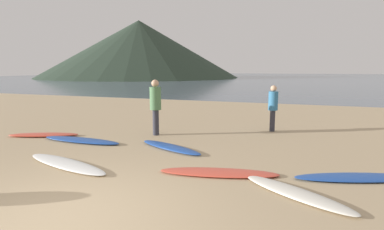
{
  "coord_description": "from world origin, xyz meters",
  "views": [
    {
      "loc": [
        3.1,
        -2.96,
        2.1
      ],
      "look_at": [
        -0.13,
        6.14,
        0.6
      ],
      "focal_mm": 28.41,
      "sensor_mm": 36.0,
      "label": 1
    }
  ],
  "objects": [
    {
      "name": "surfboard_4",
      "position": [
        1.66,
        2.69,
        0.04
      ],
      "size": [
        2.44,
        1.06,
        0.07
      ],
      "primitive_type": "ellipsoid",
      "rotation": [
        0.0,
        0.0,
        0.22
      ],
      "color": "#D84C38",
      "rests_on": "ground"
    },
    {
      "name": "person_0",
      "position": [
        2.3,
        7.33,
        0.91
      ],
      "size": [
        0.31,
        0.31,
        1.54
      ],
      "rotation": [
        0.0,
        0.0,
        3.22
      ],
      "color": "#2D2D38",
      "rests_on": "ground"
    },
    {
      "name": "surfboard_3",
      "position": [
        -0.02,
        4.13,
        0.05
      ],
      "size": [
        2.14,
        1.28,
        0.09
      ],
      "primitive_type": "ellipsoid",
      "rotation": [
        0.0,
        0.0,
        -0.41
      ],
      "color": "#1E479E",
      "rests_on": "ground"
    },
    {
      "name": "ground_plane",
      "position": [
        0.0,
        10.0,
        -0.1
      ],
      "size": [
        120.0,
        120.0,
        0.2
      ],
      "primitive_type": "cube",
      "color": "tan",
      "rests_on": "ground"
    },
    {
      "name": "surfboard_0",
      "position": [
        -4.32,
        4.18,
        0.05
      ],
      "size": [
        2.15,
        1.25,
        0.1
      ],
      "primitive_type": "ellipsoid",
      "rotation": [
        0.0,
        0.0,
        0.38
      ],
      "color": "#D84C38",
      "rests_on": "ground"
    },
    {
      "name": "person_1",
      "position": [
        -1.12,
        5.52,
        1.03
      ],
      "size": [
        0.35,
        0.35,
        1.75
      ],
      "rotation": [
        0.0,
        0.0,
        2.21
      ],
      "color": "#2D2D38",
      "rests_on": "ground"
    },
    {
      "name": "headland_hill",
      "position": [
        -30.52,
        57.3,
        6.15
      ],
      "size": [
        43.1,
        43.1,
        12.3
      ],
      "primitive_type": "cone",
      "color": "#28382B",
      "rests_on": "ground"
    },
    {
      "name": "surfboard_1",
      "position": [
        -2.75,
        3.98,
        0.05
      ],
      "size": [
        2.55,
        0.56,
        0.1
      ],
      "primitive_type": "ellipsoid",
      "rotation": [
        0.0,
        0.0,
        -0.01
      ],
      "color": "#1E479E",
      "rests_on": "ground"
    },
    {
      "name": "surfboard_2",
      "position": [
        -1.61,
        2.11,
        0.04
      ],
      "size": [
        2.59,
        1.16,
        0.09
      ],
      "primitive_type": "ellipsoid",
      "rotation": [
        0.0,
        0.0,
        -0.26
      ],
      "color": "white",
      "rests_on": "ground"
    },
    {
      "name": "ocean_water",
      "position": [
        0.0,
        65.62,
        0.0
      ],
      "size": [
        140.0,
        100.0,
        0.01
      ],
      "primitive_type": "cube",
      "color": "slate",
      "rests_on": "ground"
    },
    {
      "name": "surfboard_5",
      "position": [
        3.13,
        2.12,
        0.04
      ],
      "size": [
        2.0,
        1.5,
        0.09
      ],
      "primitive_type": "ellipsoid",
      "rotation": [
        0.0,
        0.0,
        -0.56
      ],
      "color": "silver",
      "rests_on": "ground"
    },
    {
      "name": "surfboard_6",
      "position": [
        4.22,
        3.29,
        0.04
      ],
      "size": [
        2.44,
        1.28,
        0.08
      ],
      "primitive_type": "ellipsoid",
      "rotation": [
        0.0,
        0.0,
        0.34
      ],
      "color": "#1E479E",
      "rests_on": "ground"
    }
  ]
}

